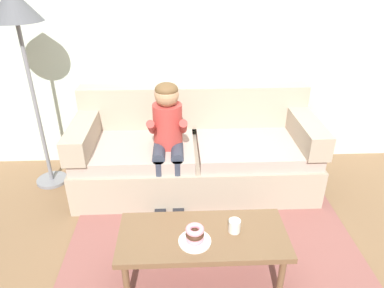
% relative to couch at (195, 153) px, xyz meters
% --- Properties ---
extents(ground, '(10.00, 10.00, 0.00)m').
position_rel_couch_xyz_m(ground, '(0.09, -0.85, -0.34)').
color(ground, brown).
extents(wall_back, '(8.00, 0.10, 2.80)m').
position_rel_couch_xyz_m(wall_back, '(0.09, 0.55, 1.06)').
color(wall_back, beige).
rests_on(wall_back, ground).
extents(area_rug, '(2.28, 1.64, 0.01)m').
position_rel_couch_xyz_m(area_rug, '(0.09, -1.10, -0.33)').
color(area_rug, brown).
rests_on(area_rug, ground).
extents(couch, '(2.25, 0.90, 0.92)m').
position_rel_couch_xyz_m(couch, '(0.00, 0.00, 0.00)').
color(couch, tan).
rests_on(couch, ground).
extents(coffee_table, '(1.12, 0.48, 0.41)m').
position_rel_couch_xyz_m(coffee_table, '(-0.01, -1.22, 0.03)').
color(coffee_table, brown).
rests_on(coffee_table, ground).
extents(person_child, '(0.34, 0.58, 1.10)m').
position_rel_couch_xyz_m(person_child, '(-0.25, -0.20, 0.33)').
color(person_child, '#AD3833').
rests_on(person_child, ground).
extents(plate, '(0.21, 0.21, 0.01)m').
position_rel_couch_xyz_m(plate, '(-0.07, -1.29, 0.08)').
color(plate, white).
rests_on(plate, coffee_table).
extents(donut, '(0.15, 0.15, 0.04)m').
position_rel_couch_xyz_m(donut, '(-0.07, -1.29, 0.11)').
color(donut, pink).
rests_on(donut, plate).
extents(donut_second, '(0.14, 0.14, 0.04)m').
position_rel_couch_xyz_m(donut_second, '(-0.07, -1.29, 0.15)').
color(donut_second, '#422619').
rests_on(donut_second, donut).
extents(donut_third, '(0.14, 0.14, 0.04)m').
position_rel_couch_xyz_m(donut_third, '(-0.07, -1.29, 0.18)').
color(donut_third, pink).
rests_on(donut_third, donut_second).
extents(mug, '(0.08, 0.08, 0.09)m').
position_rel_couch_xyz_m(mug, '(0.20, -1.20, 0.12)').
color(mug, silver).
rests_on(mug, coffee_table).
extents(floor_lamp, '(0.43, 0.43, 1.83)m').
position_rel_couch_xyz_m(floor_lamp, '(-1.46, 0.08, 1.24)').
color(floor_lamp, slate).
rests_on(floor_lamp, ground).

